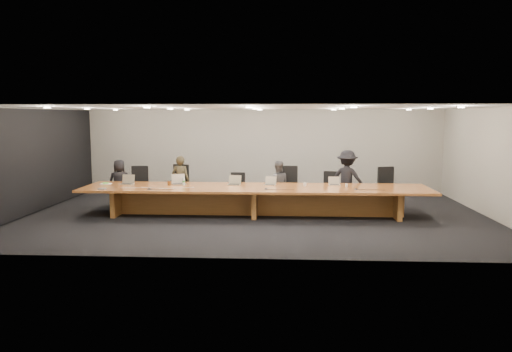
# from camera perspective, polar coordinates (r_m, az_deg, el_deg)

# --- Properties ---
(ground) EXTENTS (12.00, 12.00, 0.00)m
(ground) POSITION_cam_1_polar(r_m,az_deg,el_deg) (13.12, -0.08, -4.50)
(ground) COLOR black
(ground) RESTS_ON ground
(back_wall) EXTENTS (12.00, 0.02, 2.80)m
(back_wall) POSITION_cam_1_polar(r_m,az_deg,el_deg) (16.89, 0.73, 2.86)
(back_wall) COLOR beige
(back_wall) RESTS_ON ground
(left_wall_panel) EXTENTS (0.08, 7.84, 2.74)m
(left_wall_panel) POSITION_cam_1_polar(r_m,az_deg,el_deg) (14.53, -24.17, 1.48)
(left_wall_panel) COLOR black
(left_wall_panel) RESTS_ON ground
(conference_table) EXTENTS (9.00, 1.80, 0.75)m
(conference_table) POSITION_cam_1_polar(r_m,az_deg,el_deg) (13.02, -0.08, -2.25)
(conference_table) COLOR #954F20
(conference_table) RESTS_ON ground
(chair_far_left) EXTENTS (0.69, 0.69, 1.16)m
(chair_far_left) POSITION_cam_1_polar(r_m,az_deg,el_deg) (14.88, -13.17, -1.06)
(chair_far_left) COLOR black
(chair_far_left) RESTS_ON ground
(chair_left) EXTENTS (0.78, 0.78, 1.20)m
(chair_left) POSITION_cam_1_polar(r_m,az_deg,el_deg) (14.65, -9.02, -0.99)
(chair_left) COLOR black
(chair_left) RESTS_ON ground
(chair_mid_left) EXTENTS (0.53, 0.53, 0.99)m
(chair_mid_left) POSITION_cam_1_polar(r_m,az_deg,el_deg) (14.26, -2.18, -1.56)
(chair_mid_left) COLOR black
(chair_mid_left) RESTS_ON ground
(chair_mid_right) EXTENTS (0.62, 0.62, 1.19)m
(chair_mid_right) POSITION_cam_1_polar(r_m,az_deg,el_deg) (14.21, 3.76, -1.19)
(chair_mid_right) COLOR black
(chair_mid_right) RESTS_ON ground
(chair_right) EXTENTS (0.59, 0.59, 1.05)m
(chair_right) POSITION_cam_1_polar(r_m,az_deg,el_deg) (14.20, 8.55, -1.55)
(chair_right) COLOR black
(chair_right) RESTS_ON ground
(chair_far_right) EXTENTS (0.74, 0.74, 1.17)m
(chair_far_right) POSITION_cam_1_polar(r_m,az_deg,el_deg) (14.61, 14.99, -1.23)
(chair_far_right) COLOR black
(chair_far_right) RESTS_ON ground
(person_a) EXTENTS (0.75, 0.59, 1.35)m
(person_a) POSITION_cam_1_polar(r_m,az_deg,el_deg) (14.93, -15.30, -0.73)
(person_a) COLOR black
(person_a) RESTS_ON ground
(person_b) EXTENTS (0.59, 0.44, 1.46)m
(person_b) POSITION_cam_1_polar(r_m,az_deg,el_deg) (14.45, -8.61, -0.57)
(person_b) COLOR #332D1C
(person_b) RESTS_ON ground
(person_c) EXTENTS (0.67, 0.54, 1.33)m
(person_c) POSITION_cam_1_polar(r_m,az_deg,el_deg) (14.16, 2.50, -0.92)
(person_c) COLOR #4F4F51
(person_c) RESTS_ON ground
(person_d) EXTENTS (1.20, 0.95, 1.63)m
(person_d) POSITION_cam_1_polar(r_m,az_deg,el_deg) (14.33, 10.37, -0.34)
(person_d) COLOR black
(person_d) RESTS_ON ground
(laptop_a) EXTENTS (0.36, 0.28, 0.27)m
(laptop_a) POSITION_cam_1_polar(r_m,az_deg,el_deg) (13.89, -14.57, -0.39)
(laptop_a) COLOR #B9AA8D
(laptop_a) RESTS_ON conference_table
(laptop_b) EXTENTS (0.43, 0.38, 0.28)m
(laptop_b) POSITION_cam_1_polar(r_m,az_deg,el_deg) (13.59, -8.79, -0.37)
(laptop_b) COLOR tan
(laptop_b) RESTS_ON conference_table
(laptop_c) EXTENTS (0.36, 0.28, 0.26)m
(laptop_c) POSITION_cam_1_polar(r_m,az_deg,el_deg) (13.35, -2.53, -0.47)
(laptop_c) COLOR tan
(laptop_c) RESTS_ON conference_table
(laptop_d) EXTENTS (0.34, 0.28, 0.24)m
(laptop_d) POSITION_cam_1_polar(r_m,az_deg,el_deg) (13.32, 1.60, -0.54)
(laptop_d) COLOR #C6B697
(laptop_d) RESTS_ON conference_table
(laptop_e) EXTENTS (0.31, 0.23, 0.23)m
(laptop_e) POSITION_cam_1_polar(r_m,az_deg,el_deg) (13.44, 8.97, -0.56)
(laptop_e) COLOR beige
(laptop_e) RESTS_ON conference_table
(water_bottle) EXTENTS (0.07, 0.07, 0.20)m
(water_bottle) POSITION_cam_1_polar(r_m,az_deg,el_deg) (13.44, -8.27, -0.61)
(water_bottle) COLOR silver
(water_bottle) RESTS_ON conference_table
(amber_mug) EXTENTS (0.10, 0.10, 0.11)m
(amber_mug) POSITION_cam_1_polar(r_m,az_deg,el_deg) (13.48, -9.89, -0.82)
(amber_mug) COLOR brown
(amber_mug) RESTS_ON conference_table
(paper_cup_near) EXTENTS (0.10, 0.10, 0.09)m
(paper_cup_near) POSITION_cam_1_polar(r_m,az_deg,el_deg) (13.16, 5.61, -0.98)
(paper_cup_near) COLOR white
(paper_cup_near) RESTS_ON conference_table
(paper_cup_far) EXTENTS (0.08, 0.08, 0.08)m
(paper_cup_far) POSITION_cam_1_polar(r_m,az_deg,el_deg) (13.18, 10.31, -1.06)
(paper_cup_far) COLOR silver
(paper_cup_far) RESTS_ON conference_table
(notepad) EXTENTS (0.29, 0.24, 0.02)m
(notepad) POSITION_cam_1_polar(r_m,az_deg,el_deg) (14.12, -16.78, -0.86)
(notepad) COLOR silver
(notepad) RESTS_ON conference_table
(lime_gadget) EXTENTS (0.17, 0.13, 0.02)m
(lime_gadget) POSITION_cam_1_polar(r_m,az_deg,el_deg) (14.12, -16.80, -0.77)
(lime_gadget) COLOR #51C334
(lime_gadget) RESTS_ON notepad
(av_box) EXTENTS (0.19, 0.14, 0.03)m
(av_box) POSITION_cam_1_polar(r_m,az_deg,el_deg) (13.14, -17.20, -1.41)
(av_box) COLOR silver
(av_box) RESTS_ON conference_table
(mic_left) EXTENTS (0.18, 0.18, 0.03)m
(mic_left) POSITION_cam_1_polar(r_m,az_deg,el_deg) (12.83, -12.08, -1.44)
(mic_left) COLOR black
(mic_left) RESTS_ON conference_table
(mic_center) EXTENTS (0.14, 0.14, 0.03)m
(mic_center) POSITION_cam_1_polar(r_m,az_deg,el_deg) (12.57, 1.18, -1.46)
(mic_center) COLOR black
(mic_center) RESTS_ON conference_table
(mic_right) EXTENTS (0.11, 0.11, 0.03)m
(mic_right) POSITION_cam_1_polar(r_m,az_deg,el_deg) (12.79, 11.35, -1.46)
(mic_right) COLOR black
(mic_right) RESTS_ON conference_table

